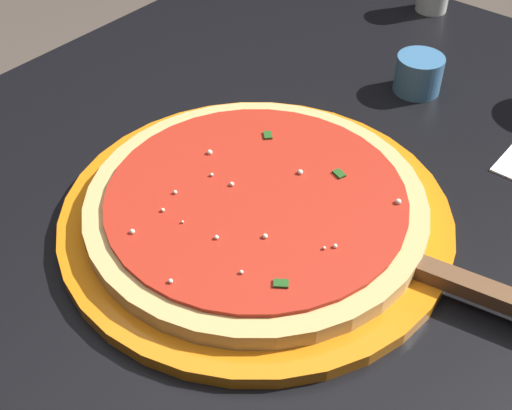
{
  "coord_description": "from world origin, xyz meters",
  "views": [
    {
      "loc": [
        -0.4,
        -0.31,
        1.19
      ],
      "look_at": [
        -0.05,
        -0.03,
        0.78
      ],
      "focal_mm": 46.86,
      "sensor_mm": 36.0,
      "label": 1
    }
  ],
  "objects_px": {
    "serving_plate": "(256,216)",
    "pizza": "(256,203)",
    "cup_small_sauce": "(419,74)",
    "pizza_server": "(434,275)"
  },
  "relations": [
    {
      "from": "pizza",
      "to": "cup_small_sauce",
      "type": "distance_m",
      "value": 0.29
    },
    {
      "from": "pizza",
      "to": "cup_small_sauce",
      "type": "height_order",
      "value": "cup_small_sauce"
    },
    {
      "from": "pizza_server",
      "to": "pizza",
      "type": "bearing_deg",
      "value": 100.04
    },
    {
      "from": "pizza_server",
      "to": "cup_small_sauce",
      "type": "xyz_separation_m",
      "value": [
        0.26,
        0.16,
        0.0
      ]
    },
    {
      "from": "serving_plate",
      "to": "pizza_server",
      "type": "relative_size",
      "value": 1.61
    },
    {
      "from": "serving_plate",
      "to": "pizza",
      "type": "height_order",
      "value": "pizza"
    },
    {
      "from": "serving_plate",
      "to": "pizza",
      "type": "bearing_deg",
      "value": -89.26
    },
    {
      "from": "pizza",
      "to": "cup_small_sauce",
      "type": "xyz_separation_m",
      "value": [
        0.29,
        -0.0,
        -0.0
      ]
    },
    {
      "from": "serving_plate",
      "to": "cup_small_sauce",
      "type": "bearing_deg",
      "value": -0.59
    },
    {
      "from": "pizza",
      "to": "pizza_server",
      "type": "relative_size",
      "value": 1.39
    }
  ]
}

